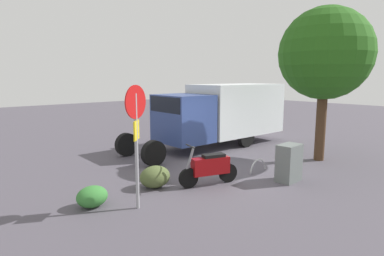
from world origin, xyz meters
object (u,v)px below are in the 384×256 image
(stop_sign, at_px, (136,128))
(utility_cabinet, at_px, (289,163))
(motorcycle, at_px, (210,167))
(box_truck_near, at_px, (221,111))
(bike_rack_hoop, at_px, (258,172))
(street_tree, at_px, (325,54))

(stop_sign, height_order, utility_cabinet, stop_sign)
(motorcycle, xyz_separation_m, stop_sign, (2.44, 0.08, 1.39))
(box_truck_near, relative_size, stop_sign, 2.74)
(stop_sign, bearing_deg, box_truck_near, -151.39)
(motorcycle, distance_m, bike_rack_hoop, 2.16)
(stop_sign, distance_m, utility_cabinet, 4.77)
(box_truck_near, height_order, street_tree, street_tree)
(box_truck_near, xyz_separation_m, street_tree, (-0.82, 4.22, 2.30))
(motorcycle, xyz_separation_m, bike_rack_hoop, (-2.09, 0.12, -0.52))
(stop_sign, relative_size, utility_cabinet, 2.60)
(box_truck_near, distance_m, motorcycle, 5.58)
(box_truck_near, height_order, bike_rack_hoop, box_truck_near)
(box_truck_near, bearing_deg, street_tree, 102.48)
(box_truck_near, distance_m, utility_cabinet, 5.42)
(motorcycle, bearing_deg, stop_sign, 19.96)
(box_truck_near, relative_size, motorcycle, 4.50)
(utility_cabinet, bearing_deg, motorcycle, -33.65)
(box_truck_near, height_order, stop_sign, stop_sign)
(utility_cabinet, bearing_deg, box_truck_near, -114.63)
(motorcycle, distance_m, street_tree, 6.05)
(motorcycle, bearing_deg, box_truck_near, -121.63)
(stop_sign, bearing_deg, motorcycle, -178.21)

